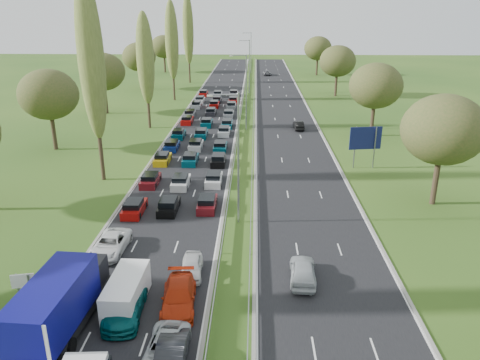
{
  "coord_description": "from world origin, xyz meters",
  "views": [
    {
      "loc": [
        5.92,
        3.72,
        18.63
      ],
      "look_at": [
        4.41,
        50.22,
        1.5
      ],
      "focal_mm": 35.0,
      "sensor_mm": 36.0,
      "label": 1
    }
  ],
  "objects_px": {
    "info_sign": "(23,284)",
    "direction_sign": "(365,140)",
    "near_car_2": "(110,244)",
    "blue_lorry": "(61,303)",
    "white_van_rear": "(127,290)"
  },
  "relations": [
    {
      "from": "blue_lorry",
      "to": "info_sign",
      "type": "xyz_separation_m",
      "value": [
        -3.84,
        3.0,
        -0.71
      ]
    },
    {
      "from": "blue_lorry",
      "to": "direction_sign",
      "type": "distance_m",
      "value": 40.72
    },
    {
      "from": "near_car_2",
      "to": "white_van_rear",
      "type": "bearing_deg",
      "value": -63.33
    },
    {
      "from": "near_car_2",
      "to": "blue_lorry",
      "type": "distance_m",
      "value": 9.98
    },
    {
      "from": "white_van_rear",
      "to": "blue_lorry",
      "type": "bearing_deg",
      "value": -135.87
    },
    {
      "from": "near_car_2",
      "to": "info_sign",
      "type": "height_order",
      "value": "info_sign"
    },
    {
      "from": "near_car_2",
      "to": "blue_lorry",
      "type": "bearing_deg",
      "value": -87.78
    },
    {
      "from": "blue_lorry",
      "to": "info_sign",
      "type": "height_order",
      "value": "blue_lorry"
    },
    {
      "from": "near_car_2",
      "to": "info_sign",
      "type": "bearing_deg",
      "value": -116.91
    },
    {
      "from": "blue_lorry",
      "to": "direction_sign",
      "type": "bearing_deg",
      "value": 55.67
    },
    {
      "from": "blue_lorry",
      "to": "white_van_rear",
      "type": "height_order",
      "value": "blue_lorry"
    },
    {
      "from": "blue_lorry",
      "to": "info_sign",
      "type": "relative_size",
      "value": 4.54
    },
    {
      "from": "info_sign",
      "to": "direction_sign",
      "type": "bearing_deg",
      "value": 45.34
    },
    {
      "from": "info_sign",
      "to": "white_van_rear",
      "type": "bearing_deg",
      "value": -0.5
    },
    {
      "from": "blue_lorry",
      "to": "info_sign",
      "type": "bearing_deg",
      "value": 145.54
    }
  ]
}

